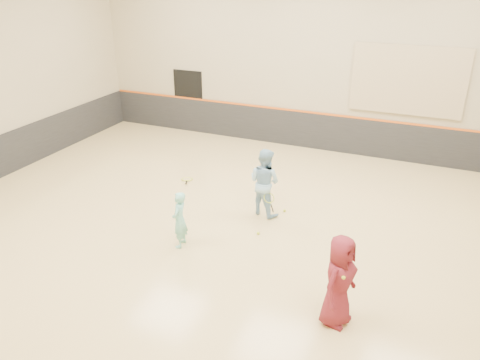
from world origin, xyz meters
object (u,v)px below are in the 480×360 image
at_px(young_man, 339,281).
at_px(spare_racket, 187,177).
at_px(girl, 180,220).
at_px(instructor, 265,182).

xyz_separation_m(young_man, spare_racket, (-5.15, 4.09, -0.76)).
height_order(girl, instructor, instructor).
xyz_separation_m(girl, young_man, (3.60, -1.04, 0.19)).
bearing_deg(spare_racket, girl, -63.18).
relative_size(girl, instructor, 0.76).
bearing_deg(young_man, instructor, 53.78).
distance_m(girl, spare_racket, 3.47).
relative_size(instructor, young_man, 1.01).
xyz_separation_m(instructor, young_man, (2.46, -3.12, -0.01)).
bearing_deg(instructor, young_man, 145.67).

